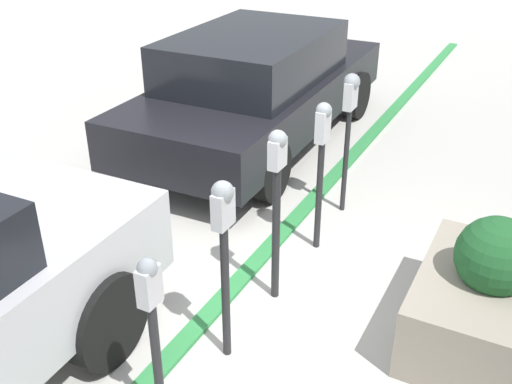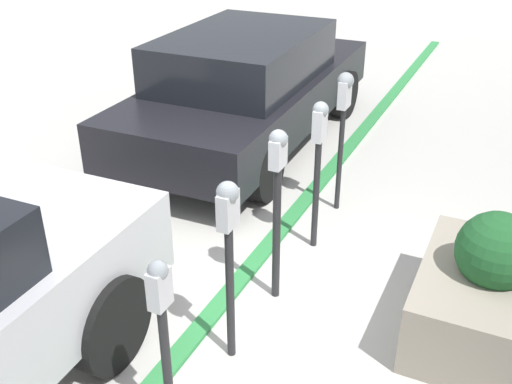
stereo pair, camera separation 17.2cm
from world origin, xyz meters
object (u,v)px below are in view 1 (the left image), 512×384
parking_meter_second (224,235)px  parked_car_middle (258,86)px  parking_meter_fourth (322,148)px  parking_meter_farthest (350,109)px  planter_box (486,299)px  parking_meter_nearest (153,320)px  parking_meter_middle (277,188)px

parking_meter_second → parked_car_middle: bearing=24.0°
parking_meter_fourth → parked_car_middle: size_ratio=0.32×
parking_meter_farthest → planter_box: 2.36m
planter_box → parked_car_middle: bearing=51.1°
parking_meter_fourth → planter_box: bearing=-111.5°
parking_meter_second → planter_box: 2.10m
parking_meter_nearest → parking_meter_fourth: (2.51, -0.06, 0.14)m
parking_meter_nearest → parked_car_middle: bearing=19.9°
parking_meter_fourth → parking_meter_farthest: size_ratio=0.98×
planter_box → parking_meter_fourth: bearing=68.5°
parking_meter_farthest → parking_meter_second: bearing=179.8°
parking_meter_middle → parking_meter_fourth: parking_meter_middle is taller
parked_car_middle → parking_meter_middle: bearing=-151.3°
parking_meter_fourth → parked_car_middle: bearing=39.7°
parking_meter_middle → parked_car_middle: parking_meter_middle is taller
parking_meter_nearest → planter_box: size_ratio=0.94×
parking_meter_nearest → parking_meter_second: bearing=-1.3°
parking_meter_fourth → planter_box: size_ratio=1.03×
parking_meter_fourth → parking_meter_middle: bearing=178.5°
parking_meter_fourth → parked_car_middle: 2.69m
parking_meter_nearest → parking_meter_second: size_ratio=0.92×
parking_meter_nearest → parking_meter_farthest: bearing=-0.5°
parking_meter_middle → planter_box: (0.24, -1.67, -0.67)m
parking_meter_middle → parking_meter_second: bearing=179.0°
parking_meter_nearest → parking_meter_fourth: size_ratio=0.91×
parking_meter_farthest → planter_box: parking_meter_farthest is taller
planter_box → parking_meter_farthest: bearing=48.9°
parking_meter_middle → parking_meter_farthest: size_ratio=1.01×
parking_meter_fourth → parking_meter_farthest: (0.81, 0.03, 0.10)m
planter_box → parked_car_middle: parked_car_middle is taller
planter_box → parked_car_middle: (2.71, 3.36, 0.40)m
parking_meter_nearest → parked_car_middle: (4.57, 1.66, -0.13)m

